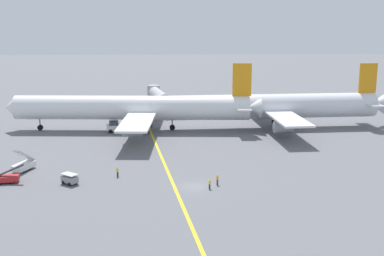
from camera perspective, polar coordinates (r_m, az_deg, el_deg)
name	(u,v)px	position (r m, az deg, el deg)	size (l,w,h in m)	color
ground_plane	(194,187)	(78.82, 0.21, -6.77)	(600.00, 600.00, 0.00)	slate
taxiway_stripe	(166,168)	(88.24, -2.97, -4.67)	(0.50, 120.00, 0.01)	yellow
airliner_at_gate_left	(134,108)	(117.41, -6.72, 2.31)	(60.82, 45.31, 16.02)	white
airliner_being_pushed	(265,107)	(120.66, 8.43, 2.45)	(60.85, 40.30, 15.54)	silver
pushback_tug	(118,127)	(117.57, -8.48, 0.17)	(9.19, 3.85, 2.87)	white
gse_belt_loader_portside	(6,178)	(85.68, -20.64, -5.43)	(5.03, 2.28, 3.02)	red
gse_baggage_cart_near_cluster	(70,179)	(82.09, -13.93, -5.72)	(3.12, 2.91, 1.71)	gray
gse_stair_truck_yellow	(24,165)	(91.54, -18.84, -4.03)	(3.49, 4.94, 4.06)	silver
ground_crew_ramp_agent_by_cones	(217,180)	(79.35, 2.95, -5.98)	(0.36, 0.36, 1.70)	#2D3351
ground_crew_marshaller_foreground	(210,184)	(77.49, 2.04, -6.46)	(0.37, 0.45, 1.62)	#2D3351
ground_crew_wing_walker_right	(118,172)	(84.22, -8.59, -5.00)	(0.39, 0.44, 1.71)	black
jet_bridge	(157,94)	(145.36, -4.01, 3.90)	(6.92, 19.71, 6.20)	#B7B7BC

